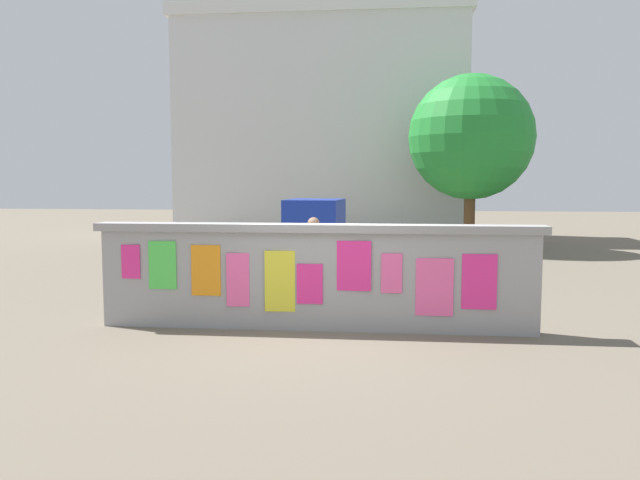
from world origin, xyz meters
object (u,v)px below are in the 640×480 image
object	(u,v)px
bicycle_far	(198,289)
person_walking	(314,252)
auto_rickshaw_truck	(273,240)
motorcycle	(432,279)
tree_roadside	(471,138)
bicycle_near	(400,264)

from	to	relation	value
bicycle_far	person_walking	size ratio (longest dim) A/B	1.06
auto_rickshaw_truck	motorcycle	xyz separation A→B (m)	(3.45, -2.61, -0.44)
auto_rickshaw_truck	person_walking	distance (m)	3.33
auto_rickshaw_truck	bicycle_far	bearing A→B (deg)	-100.64
motorcycle	tree_roadside	world-z (taller)	tree_roadside
motorcycle	bicycle_far	xyz separation A→B (m)	(-4.13, -0.97, -0.10)
person_walking	auto_rickshaw_truck	bearing A→B (deg)	113.22
bicycle_far	motorcycle	bearing A→B (deg)	13.27
person_walking	tree_roadside	bearing A→B (deg)	68.29
bicycle_near	auto_rickshaw_truck	bearing A→B (deg)	-175.06
person_walking	tree_roadside	world-z (taller)	tree_roadside
bicycle_far	person_walking	world-z (taller)	person_walking
auto_rickshaw_truck	tree_roadside	bearing A→B (deg)	52.85
motorcycle	auto_rickshaw_truck	bearing A→B (deg)	142.96
person_walking	motorcycle	bearing A→B (deg)	11.99
person_walking	bicycle_near	bearing A→B (deg)	64.03
motorcycle	person_walking	xyz separation A→B (m)	(-2.14, -0.45, 0.52)
auto_rickshaw_truck	bicycle_near	size ratio (longest dim) A/B	2.17
motorcycle	bicycle_near	xyz separation A→B (m)	(-0.53, 2.86, -0.10)
bicycle_near	tree_roadside	bearing A→B (deg)	70.47
bicycle_near	bicycle_far	bearing A→B (deg)	-133.20
motorcycle	tree_roadside	distance (m)	10.34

